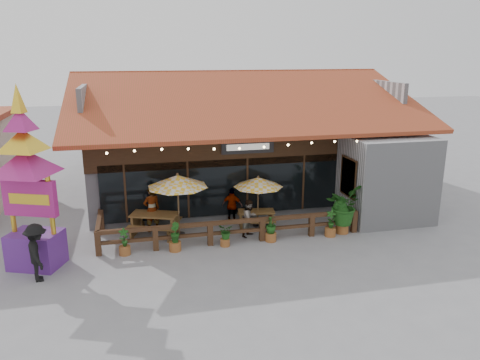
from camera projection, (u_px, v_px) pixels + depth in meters
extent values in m
plane|color=gray|center=(271.00, 234.00, 18.45)|extent=(100.00, 100.00, 0.00)
cube|color=#AAABAF|center=(233.00, 150.00, 24.50)|extent=(14.00, 10.00, 4.00)
cube|color=#372111|center=(223.00, 147.00, 19.08)|extent=(11.00, 0.16, 1.60)
cube|color=black|center=(224.00, 187.00, 19.51)|extent=(10.00, 0.12, 2.40)
cube|color=#E59D67|center=(223.00, 186.00, 19.70)|extent=(9.80, 0.05, 2.20)
cube|color=#AAABAF|center=(386.00, 178.00, 19.73)|extent=(3.50, 2.70, 3.60)
cube|color=red|center=(348.00, 177.00, 19.14)|extent=(0.06, 1.20, 1.50)
cube|color=#372111|center=(348.00, 177.00, 19.14)|extent=(0.04, 1.34, 1.64)
cube|color=#AA3826|center=(250.00, 101.00, 20.44)|extent=(15.50, 7.05, 2.37)
cube|color=#AA3826|center=(220.00, 89.00, 27.01)|extent=(15.50, 7.05, 2.37)
cube|color=#AA3826|center=(233.00, 71.00, 23.43)|extent=(15.50, 0.30, 0.12)
cube|color=#AAABAF|center=(89.00, 101.00, 22.25)|extent=(0.20, 9.00, 1.80)
cube|color=#AAABAF|center=(359.00, 95.00, 25.31)|extent=(0.20, 9.00, 1.80)
cube|color=black|center=(248.00, 147.00, 19.18)|extent=(2.20, 0.10, 0.55)
cube|color=silver|center=(248.00, 147.00, 19.13)|extent=(1.80, 0.02, 0.25)
cube|color=#372111|center=(125.00, 194.00, 18.60)|extent=(0.08, 0.08, 2.40)
cube|color=#372111|center=(188.00, 190.00, 19.14)|extent=(0.08, 0.08, 2.40)
cube|color=#372111|center=(247.00, 186.00, 19.69)|extent=(0.08, 0.08, 2.40)
cube|color=#372111|center=(303.00, 182.00, 20.24)|extent=(0.08, 0.08, 2.40)
sphere|color=#F9D389|center=(107.00, 153.00, 16.27)|extent=(0.09, 0.09, 0.09)
sphere|color=#F9D389|center=(135.00, 151.00, 16.47)|extent=(0.09, 0.09, 0.09)
sphere|color=#F9D389|center=(162.00, 149.00, 16.68)|extent=(0.09, 0.09, 0.09)
sphere|color=#F9D389|center=(188.00, 149.00, 16.89)|extent=(0.09, 0.09, 0.09)
sphere|color=#F9D389|center=(214.00, 149.00, 17.11)|extent=(0.09, 0.09, 0.09)
sphere|color=#F9D389|center=(239.00, 148.00, 17.33)|extent=(0.09, 0.09, 0.09)
sphere|color=#F9D389|center=(264.00, 147.00, 17.53)|extent=(0.09, 0.09, 0.09)
sphere|color=#F9D389|center=(288.00, 145.00, 17.73)|extent=(0.09, 0.09, 0.09)
sphere|color=#F9D389|center=(312.00, 143.00, 17.93)|extent=(0.09, 0.09, 0.09)
sphere|color=#F9D389|center=(335.00, 142.00, 18.13)|extent=(0.09, 0.09, 0.09)
sphere|color=#F9D389|center=(357.00, 141.00, 18.35)|extent=(0.09, 0.09, 0.09)
cube|color=#442B18|center=(98.00, 243.00, 16.44)|extent=(0.20, 0.20, 0.90)
cube|color=#442B18|center=(156.00, 239.00, 16.88)|extent=(0.20, 0.20, 0.90)
cube|color=#442B18|center=(210.00, 234.00, 17.32)|extent=(0.20, 0.20, 0.90)
cube|color=#442B18|center=(262.00, 229.00, 17.75)|extent=(0.20, 0.20, 0.90)
cube|color=#442B18|center=(312.00, 225.00, 18.19)|extent=(0.20, 0.20, 0.90)
cube|color=#442B18|center=(354.00, 221.00, 18.59)|extent=(0.20, 0.20, 0.90)
cube|color=#442B18|center=(234.00, 222.00, 17.41)|extent=(9.80, 0.16, 0.14)
cube|color=#442B18|center=(234.00, 232.00, 17.51)|extent=(9.80, 0.12, 0.12)
cube|color=#442B18|center=(99.00, 221.00, 17.51)|extent=(0.16, 2.50, 0.14)
cube|color=#442B18|center=(102.00, 220.00, 18.69)|extent=(0.20, 0.20, 0.90)
cylinder|color=brown|center=(178.00, 206.00, 18.09)|extent=(0.06, 0.06, 2.36)
cone|color=yellow|center=(178.00, 181.00, 17.82)|extent=(3.06, 3.06, 0.46)
sphere|color=brown|center=(177.00, 174.00, 17.75)|extent=(0.10, 0.10, 0.10)
cylinder|color=black|center=(179.00, 234.00, 18.39)|extent=(0.45, 0.45, 0.06)
cylinder|color=brown|center=(258.00, 203.00, 19.09)|extent=(0.05, 0.05, 2.02)
cone|color=yellow|center=(258.00, 182.00, 18.86)|extent=(2.44, 2.44, 0.40)
sphere|color=brown|center=(258.00, 177.00, 18.80)|extent=(0.09, 0.09, 0.09)
cylinder|color=black|center=(258.00, 225.00, 19.35)|extent=(0.39, 0.39, 0.05)
cube|color=brown|center=(154.00, 214.00, 18.23)|extent=(1.99, 1.44, 0.07)
cube|color=brown|center=(136.00, 223.00, 18.44)|extent=(0.37, 0.77, 0.84)
cube|color=brown|center=(175.00, 225.00, 18.23)|extent=(0.37, 0.77, 0.84)
cube|color=brown|center=(150.00, 228.00, 17.72)|extent=(1.80, 0.95, 0.06)
cube|color=brown|center=(160.00, 217.00, 18.91)|extent=(1.80, 0.95, 0.06)
cube|color=brown|center=(256.00, 211.00, 19.04)|extent=(1.56, 0.91, 0.06)
cube|color=brown|center=(241.00, 220.00, 19.09)|extent=(0.17, 0.65, 0.68)
cube|color=brown|center=(272.00, 219.00, 19.18)|extent=(0.17, 0.65, 0.68)
cube|color=brown|center=(258.00, 222.00, 18.63)|extent=(1.49, 0.48, 0.05)
cube|color=brown|center=(255.00, 214.00, 19.60)|extent=(1.49, 0.48, 0.05)
cube|color=#582280|center=(36.00, 249.00, 15.59)|extent=(1.93, 1.71, 1.20)
cube|color=#A81F75|center=(30.00, 198.00, 15.11)|extent=(1.76, 0.91, 1.20)
cube|color=yellow|center=(29.00, 199.00, 14.98)|extent=(1.31, 0.55, 0.35)
cylinder|color=yellow|center=(7.00, 205.00, 15.01)|extent=(0.16, 0.16, 2.00)
cylinder|color=yellow|center=(53.00, 202.00, 15.32)|extent=(0.16, 0.16, 2.00)
pyramid|color=#A81F75|center=(24.00, 149.00, 14.69)|extent=(3.12, 3.12, 0.80)
pyramid|color=yellow|center=(21.00, 129.00, 14.52)|extent=(2.21, 2.21, 0.70)
pyramid|color=#A81F75|center=(19.00, 108.00, 14.34)|extent=(1.43, 1.43, 0.70)
pyramid|color=yellow|center=(16.00, 83.00, 14.15)|extent=(0.65, 0.65, 0.90)
cylinder|color=brown|center=(342.00, 228.00, 18.59)|extent=(0.52, 0.52, 0.38)
imported|color=#1B5317|center=(343.00, 205.00, 18.33)|extent=(1.85, 1.85, 1.56)
sphere|color=#1B5317|center=(347.00, 213.00, 18.35)|extent=(0.52, 0.52, 0.52)
sphere|color=#1B5317|center=(339.00, 207.00, 18.45)|extent=(0.45, 0.45, 0.45)
imported|color=#372111|center=(152.00, 209.00, 18.54)|extent=(0.78, 0.63, 1.85)
imported|color=#372111|center=(250.00, 218.00, 18.11)|extent=(0.91, 0.90, 1.48)
imported|color=#372111|center=(232.00, 205.00, 19.59)|extent=(0.94, 0.67, 1.49)
imported|color=black|center=(37.00, 253.00, 14.53)|extent=(0.99, 1.35, 1.87)
cylinder|color=brown|center=(125.00, 250.00, 16.58)|extent=(0.40, 0.40, 0.32)
imported|color=#1B5317|center=(124.00, 237.00, 16.45)|extent=(0.38, 0.28, 0.66)
cylinder|color=brown|center=(175.00, 246.00, 16.89)|extent=(0.44, 0.44, 0.35)
imported|color=#1B5317|center=(175.00, 232.00, 16.75)|extent=(0.39, 0.45, 0.72)
cylinder|color=brown|center=(225.00, 242.00, 17.32)|extent=(0.36, 0.36, 0.29)
imported|color=#1B5317|center=(225.00, 231.00, 17.20)|extent=(0.68, 0.65, 0.59)
cylinder|color=brown|center=(271.00, 237.00, 17.76)|extent=(0.42, 0.42, 0.34)
imported|color=#1B5317|center=(271.00, 224.00, 17.62)|extent=(0.55, 0.55, 0.69)
cylinder|color=brown|center=(330.00, 232.00, 18.25)|extent=(0.43, 0.43, 0.34)
imported|color=#1B5317|center=(331.00, 219.00, 18.11)|extent=(0.45, 0.44, 0.71)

